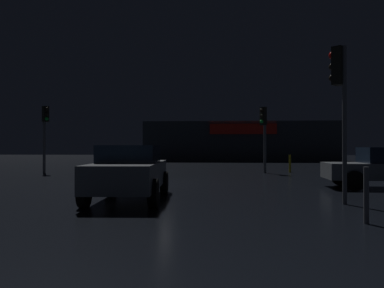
{
  "coord_description": "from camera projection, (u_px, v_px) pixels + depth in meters",
  "views": [
    {
      "loc": [
        3.23,
        -16.28,
        1.48
      ],
      "look_at": [
        1.79,
        5.18,
        1.64
      ],
      "focal_mm": 37.83,
      "sensor_mm": 36.0,
      "label": 1
    }
  ],
  "objects": [
    {
      "name": "car_near",
      "position": [
        129.0,
        171.0,
        11.32
      ],
      "size": [
        2.08,
        4.53,
        1.53
      ],
      "color": "slate",
      "rests_on": "ground"
    },
    {
      "name": "bollard_kerb_a",
      "position": [
        290.0,
        164.0,
        23.62
      ],
      "size": [
        0.12,
        0.12,
        1.04
      ],
      "primitive_type": "cylinder",
      "color": "gold",
      "rests_on": "ground"
    },
    {
      "name": "bollard_kerb_b",
      "position": [
        366.0,
        195.0,
        7.78
      ],
      "size": [
        0.1,
        0.1,
        1.1
      ],
      "primitive_type": "cylinder",
      "color": "#595B60",
      "rests_on": "ground"
    },
    {
      "name": "store_building",
      "position": [
        240.0,
        142.0,
        45.16
      ],
      "size": [
        20.31,
        9.81,
        4.12
      ],
      "color": "#33383D",
      "rests_on": "ground"
    },
    {
      "name": "traffic_signal_opposite",
      "position": [
        264.0,
        127.0,
        22.94
      ],
      "size": [
        0.41,
        0.43,
        3.75
      ],
      "color": "#595B60",
      "rests_on": "ground"
    },
    {
      "name": "traffic_signal_main",
      "position": [
        45.0,
        127.0,
        22.84
      ],
      "size": [
        0.43,
        0.42,
        3.79
      ],
      "color": "#595B60",
      "rests_on": "ground"
    },
    {
      "name": "ground_plane",
      "position": [
        140.0,
        183.0,
        16.45
      ],
      "size": [
        120.0,
        120.0,
        0.0
      ],
      "primitive_type": "plane",
      "color": "black"
    },
    {
      "name": "traffic_signal_cross_right",
      "position": [
        340.0,
        85.0,
        10.54
      ],
      "size": [
        0.43,
        0.41,
        4.1
      ],
      "color": "#595B60",
      "rests_on": "ground"
    }
  ]
}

